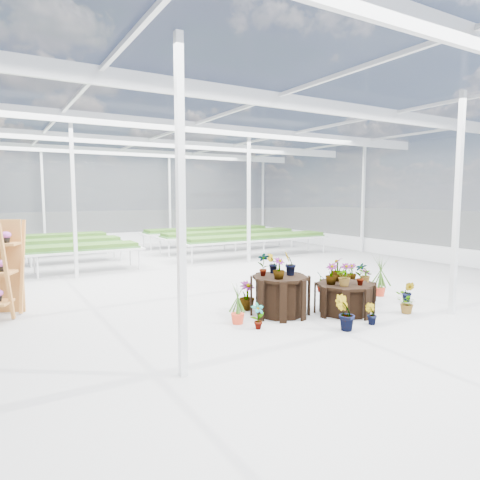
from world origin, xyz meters
TOP-DOWN VIEW (x-y plane):
  - ground_plane at (0.00, 0.00)m, footprint 24.00×24.00m
  - greenhouse_shell at (0.00, 0.00)m, footprint 18.00×24.00m
  - steel_frame at (0.00, 0.00)m, footprint 18.00×24.00m
  - nursery_benches at (0.00, 7.20)m, footprint 16.00×7.00m
  - plinth_tall at (-0.11, -2.25)m, footprint 1.45×1.45m
  - plinth_mid at (1.09, -2.85)m, footprint 1.27×1.27m
  - plinth_low at (2.09, -2.15)m, footprint 1.11×1.11m
  - nursery_plants at (1.08, -2.31)m, footprint 4.67×2.99m

SIDE VIEW (x-z plane):
  - ground_plane at x=0.00m, z-range 0.00..0.00m
  - plinth_low at x=2.09m, z-range 0.00..0.43m
  - plinth_mid at x=1.09m, z-range 0.00..0.63m
  - plinth_tall at x=-0.11m, z-range 0.00..0.81m
  - nursery_benches at x=0.00m, z-range 0.00..0.84m
  - nursery_plants at x=1.08m, z-range -0.14..1.16m
  - greenhouse_shell at x=0.00m, z-range 0.00..4.50m
  - steel_frame at x=0.00m, z-range 0.00..4.50m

